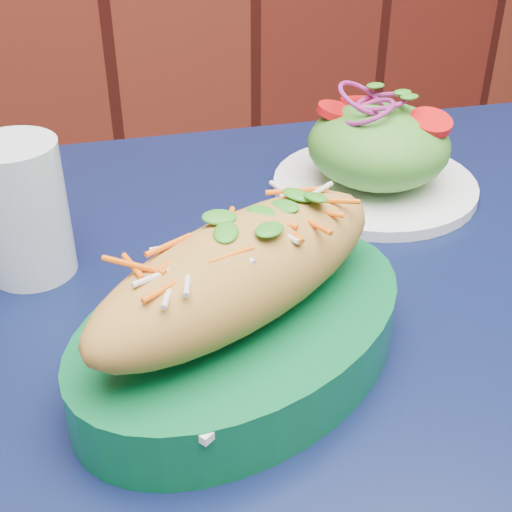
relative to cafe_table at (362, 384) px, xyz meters
name	(u,v)px	position (x,y,z in m)	size (l,w,h in m)	color
cafe_table	(362,384)	(0.00, 0.00, 0.00)	(0.89, 0.89, 0.75)	black
banh_mi_basket	(242,309)	(-0.12, -0.03, 0.14)	(0.33, 0.28, 0.13)	#095B2D
salad_plate	(378,153)	(0.11, 0.19, 0.13)	(0.22, 0.22, 0.11)	white
water_glass	(23,210)	(-0.26, 0.16, 0.15)	(0.08, 0.08, 0.12)	silver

